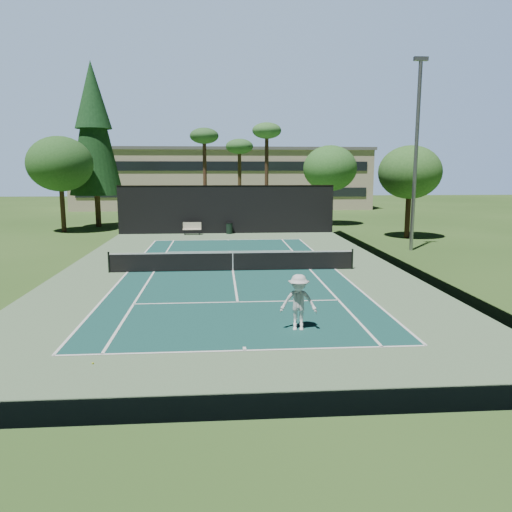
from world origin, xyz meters
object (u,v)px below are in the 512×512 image
(tennis_net, at_px, (233,261))
(player, at_px, (299,302))
(trash_bin, at_px, (229,228))
(tennis_ball_b, at_px, (227,261))
(tennis_ball_a, at_px, (93,363))
(park_bench, at_px, (192,228))
(tennis_ball_d, at_px, (152,254))
(tennis_ball_c, at_px, (289,258))

(tennis_net, relative_size, player, 6.86)
(trash_bin, bearing_deg, tennis_ball_b, -91.84)
(player, height_order, trash_bin, player)
(tennis_ball_a, bearing_deg, park_bench, 87.34)
(tennis_ball_d, relative_size, park_bench, 0.05)
(tennis_ball_c, bearing_deg, tennis_ball_b, -169.15)
(tennis_ball_a, bearing_deg, tennis_net, 71.55)
(tennis_net, relative_size, tennis_ball_a, 204.37)
(tennis_ball_b, bearing_deg, tennis_ball_a, -104.39)
(tennis_ball_c, height_order, park_bench, park_bench)
(tennis_net, bearing_deg, trash_bin, 89.37)
(tennis_ball_d, relative_size, trash_bin, 0.08)
(player, bearing_deg, tennis_ball_c, 92.94)
(tennis_net, bearing_deg, tennis_ball_a, -108.45)
(tennis_ball_a, xyz_separation_m, park_bench, (1.30, 27.93, 0.52))
(tennis_ball_b, xyz_separation_m, park_bench, (-2.66, 12.50, 0.51))
(tennis_ball_a, height_order, tennis_ball_c, tennis_ball_c)
(player, xyz_separation_m, tennis_ball_d, (-6.84, 15.77, -0.90))
(player, bearing_deg, park_bench, 110.38)
(tennis_net, bearing_deg, player, -79.42)
(tennis_ball_b, height_order, tennis_ball_c, tennis_ball_b)
(tennis_ball_a, distance_m, park_bench, 27.97)
(tennis_net, xyz_separation_m, player, (1.87, -10.04, 0.38))
(trash_bin, bearing_deg, tennis_ball_c, -74.66)
(tennis_ball_a, height_order, tennis_ball_b, tennis_ball_b)
(player, relative_size, tennis_ball_c, 28.66)
(tennis_ball_a, distance_m, tennis_ball_d, 18.33)
(tennis_ball_c, relative_size, tennis_ball_d, 0.88)
(tennis_ball_b, bearing_deg, park_bench, 102.01)
(tennis_net, distance_m, player, 10.22)
(park_bench, distance_m, trash_bin, 3.09)
(tennis_net, height_order, player, player)
(tennis_net, distance_m, tennis_ball_a, 13.28)
(tennis_net, relative_size, tennis_ball_b, 166.43)
(tennis_ball_b, bearing_deg, player, -80.67)
(tennis_ball_d, bearing_deg, tennis_ball_c, -14.41)
(tennis_ball_d, bearing_deg, park_bench, 77.87)
(tennis_ball_c, relative_size, trash_bin, 0.07)
(tennis_ball_a, bearing_deg, player, 22.78)
(tennis_ball_c, height_order, tennis_ball_d, tennis_ball_d)
(tennis_ball_b, height_order, trash_bin, trash_bin)
(tennis_net, distance_m, trash_bin, 15.66)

